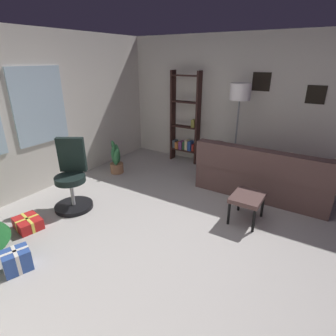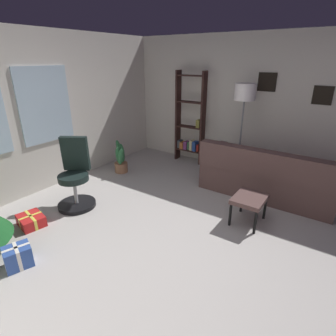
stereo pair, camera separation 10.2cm
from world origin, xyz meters
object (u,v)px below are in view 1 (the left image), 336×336
at_px(gift_box_blue, 17,260).
at_px(gift_box_red, 28,223).
at_px(footstool, 247,199).
at_px(potted_plant, 116,160).
at_px(bookshelf, 185,124).
at_px(floor_lamp, 240,99).
at_px(office_chair, 72,181).
at_px(couch, 271,176).

bearing_deg(gift_box_blue, gift_box_red, 50.58).
bearing_deg(footstool, potted_plant, 82.65).
relative_size(bookshelf, floor_lamp, 1.10).
relative_size(gift_box_blue, floor_lamp, 0.19).
height_order(bookshelf, floor_lamp, bookshelf).
bearing_deg(gift_box_blue, office_chair, 24.39).
height_order(couch, office_chair, office_chair).
xyz_separation_m(bookshelf, potted_plant, (-1.31, 0.81, -0.56)).
xyz_separation_m(footstool, gift_box_red, (-1.73, 2.40, -0.26)).
xyz_separation_m(footstool, bookshelf, (1.65, 1.89, 0.48)).
height_order(footstool, bookshelf, bookshelf).
bearing_deg(footstool, gift_box_blue, 141.86).
distance_m(couch, office_chair, 3.18).
distance_m(couch, floor_lamp, 1.42).
bearing_deg(potted_plant, footstool, -97.35).
xyz_separation_m(footstool, gift_box_blue, (-2.25, 1.77, -0.22)).
height_order(office_chair, potted_plant, office_chair).
xyz_separation_m(couch, office_chair, (-2.08, 2.41, 0.11)).
relative_size(couch, gift_box_red, 5.12).
height_order(gift_box_red, office_chair, office_chair).
xyz_separation_m(couch, potted_plant, (-0.73, 2.78, -0.04)).
bearing_deg(office_chair, floor_lamp, -34.60).
bearing_deg(bookshelf, couch, -106.40).
height_order(gift_box_red, gift_box_blue, gift_box_blue).
bearing_deg(bookshelf, footstool, -131.16).
distance_m(footstool, potted_plant, 2.72).
bearing_deg(bookshelf, gift_box_red, 171.49).
distance_m(footstool, bookshelf, 2.56).
height_order(footstool, office_chair, office_chair).
relative_size(couch, bookshelf, 1.10).
height_order(gift_box_red, bookshelf, bookshelf).
bearing_deg(gift_box_red, footstool, -54.16).
height_order(office_chair, bookshelf, bookshelf).
height_order(footstool, gift_box_blue, footstool).
height_order(couch, footstool, couch).
relative_size(footstool, gift_box_blue, 1.50).
xyz_separation_m(gift_box_blue, floor_lamp, (3.64, -1.08, 1.35)).
bearing_deg(couch, bookshelf, 73.60).
bearing_deg(footstool, gift_box_red, 125.84).
xyz_separation_m(floor_lamp, potted_plant, (-1.04, 2.01, -1.20)).
height_order(couch, potted_plant, couch).
relative_size(gift_box_blue, office_chair, 0.31).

